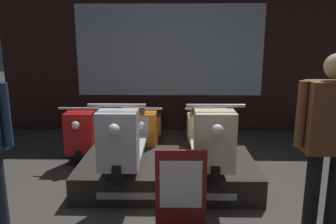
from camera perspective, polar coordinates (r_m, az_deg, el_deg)
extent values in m
cube|color=#331E19|center=(6.31, 0.30, 11.11)|extent=(6.41, 0.08, 3.20)
cube|color=silver|center=(6.27, 0.29, 10.64)|extent=(3.52, 0.01, 1.70)
cube|color=#2D2823|center=(4.10, -0.08, -10.52)|extent=(2.12, 1.18, 0.32)
cube|color=silver|center=(3.57, -0.29, -14.50)|extent=(1.48, 0.01, 0.08)
cylinder|color=black|center=(3.38, -8.57, -10.05)|extent=(0.09, 0.31, 0.31)
cylinder|color=black|center=(4.68, -5.77, -3.51)|extent=(0.09, 0.31, 0.31)
cube|color=#BCBCC1|center=(4.02, -6.93, -6.38)|extent=(0.38, 1.29, 0.05)
cube|color=#BCBCC1|center=(3.30, -8.68, -4.87)|extent=(0.39, 0.28, 0.59)
cube|color=#BCBCC1|center=(4.63, -5.83, -2.63)|extent=(0.41, 0.33, 0.36)
cube|color=brown|center=(4.56, -5.91, 0.31)|extent=(0.30, 0.30, 0.13)
cylinder|color=silver|center=(3.20, -8.91, 1.18)|extent=(0.56, 0.03, 0.03)
sphere|color=white|center=(3.06, -9.40, -3.02)|extent=(0.11, 0.11, 0.11)
cylinder|color=black|center=(3.36, 7.96, -10.19)|extent=(0.09, 0.31, 0.31)
cylinder|color=black|center=(4.66, 5.98, -3.58)|extent=(0.09, 0.31, 0.31)
cube|color=beige|center=(4.00, 6.80, -6.47)|extent=(0.38, 1.29, 0.05)
cube|color=beige|center=(3.27, 8.08, -4.98)|extent=(0.39, 0.28, 0.59)
cube|color=beige|center=(4.61, 6.03, -2.69)|extent=(0.41, 0.33, 0.36)
cube|color=brown|center=(4.55, 6.11, 0.26)|extent=(0.30, 0.30, 0.13)
cylinder|color=silver|center=(3.18, 8.29, 1.12)|extent=(0.56, 0.03, 0.03)
sphere|color=white|center=(3.04, 8.61, -3.13)|extent=(0.11, 0.11, 0.11)
cylinder|color=black|center=(4.86, -14.88, -7.16)|extent=(0.09, 0.31, 0.31)
cylinder|color=black|center=(6.14, -11.40, -2.82)|extent=(0.09, 0.31, 0.31)
cube|color=red|center=(5.50, -12.93, -4.83)|extent=(0.38, 1.29, 0.05)
cube|color=red|center=(4.79, -15.02, -3.54)|extent=(0.39, 0.28, 0.59)
cube|color=red|center=(6.10, -11.48, -2.14)|extent=(0.41, 0.33, 0.36)
cube|color=brown|center=(6.04, -11.60, 0.08)|extent=(0.30, 0.30, 0.13)
cylinder|color=silver|center=(4.70, -15.29, 0.61)|extent=(0.56, 0.03, 0.03)
sphere|color=white|center=(4.57, -15.81, -2.23)|extent=(0.11, 0.11, 0.11)
cylinder|color=black|center=(4.70, -4.44, -7.45)|extent=(0.09, 0.31, 0.31)
cylinder|color=black|center=(6.01, -3.19, -2.92)|extent=(0.09, 0.31, 0.31)
cube|color=orange|center=(5.36, -3.73, -5.00)|extent=(0.38, 1.29, 0.05)
cube|color=orange|center=(4.63, -4.48, -3.72)|extent=(0.39, 0.28, 0.59)
cube|color=orange|center=(5.97, -3.21, -2.23)|extent=(0.41, 0.33, 0.36)
cube|color=brown|center=(5.91, -3.25, 0.05)|extent=(0.30, 0.30, 0.13)
cylinder|color=silver|center=(4.53, -4.57, 0.58)|extent=(0.56, 0.03, 0.03)
sphere|color=white|center=(4.39, -4.77, -2.37)|extent=(0.11, 0.11, 0.11)
cylinder|color=black|center=(4.70, 6.38, -7.50)|extent=(0.09, 0.31, 0.31)
cylinder|color=black|center=(6.01, 5.20, -2.96)|extent=(0.09, 0.31, 0.31)
cube|color=yellow|center=(5.36, 5.71, -5.04)|extent=(0.38, 1.29, 0.05)
cube|color=yellow|center=(4.62, 6.44, -3.76)|extent=(0.39, 0.28, 0.59)
cube|color=yellow|center=(5.97, 5.23, -2.26)|extent=(0.41, 0.33, 0.36)
cube|color=brown|center=(5.90, 5.29, 0.01)|extent=(0.30, 0.30, 0.13)
cylinder|color=silver|center=(4.53, 6.56, 0.54)|extent=(0.56, 0.03, 0.03)
sphere|color=white|center=(4.39, 6.73, -2.42)|extent=(0.11, 0.11, 0.11)
cylinder|color=#1E2D47|center=(3.20, -26.41, -0.47)|extent=(0.08, 0.08, 0.57)
cylinder|color=black|center=(3.33, 23.77, -12.82)|extent=(0.13, 0.13, 0.79)
cylinder|color=black|center=(3.41, 26.97, -12.52)|extent=(0.13, 0.13, 0.79)
cube|color=brown|center=(3.15, 26.60, -0.83)|extent=(0.45, 0.25, 0.63)
cylinder|color=brown|center=(3.04, 22.15, -0.38)|extent=(0.08, 0.08, 0.58)
cube|color=maroon|center=(3.16, 2.24, -13.32)|extent=(0.48, 0.04, 0.78)
cube|color=white|center=(3.11, 2.25, -12.52)|extent=(0.39, 0.01, 0.47)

